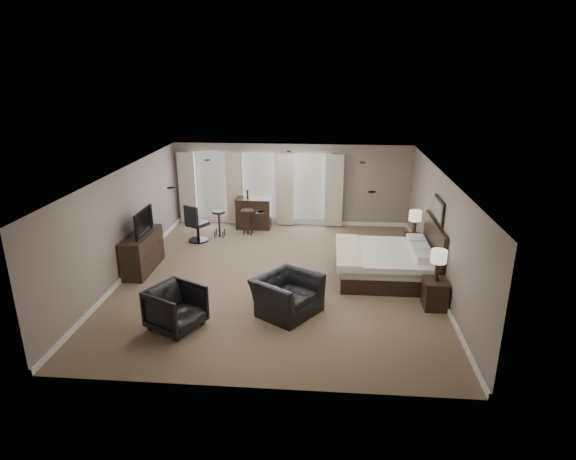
# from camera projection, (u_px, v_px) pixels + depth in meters

# --- Properties ---
(room) EXTENTS (7.60, 8.60, 2.64)m
(room) POSITION_uv_depth(u_px,v_px,m) (278.00, 227.00, 11.32)
(room) COLOR brown
(room) RESTS_ON ground
(window_bay) EXTENTS (5.25, 0.20, 2.30)m
(window_bay) POSITION_uv_depth(u_px,v_px,m) (260.00, 188.00, 15.30)
(window_bay) COLOR silver
(window_bay) RESTS_ON room
(bed) EXTENTS (2.27, 2.16, 1.44)m
(bed) POSITION_uv_depth(u_px,v_px,m) (386.00, 250.00, 11.52)
(bed) COLOR silver
(bed) RESTS_ON ground
(nightstand_near) EXTENTS (0.47, 0.57, 0.63)m
(nightstand_near) POSITION_uv_depth(u_px,v_px,m) (435.00, 294.00, 10.22)
(nightstand_near) COLOR black
(nightstand_near) RESTS_ON ground
(nightstand_far) EXTENTS (0.46, 0.56, 0.61)m
(nightstand_far) POSITION_uv_depth(u_px,v_px,m) (413.00, 246.00, 12.95)
(nightstand_far) COLOR black
(nightstand_far) RESTS_ON ground
(lamp_near) EXTENTS (0.33, 0.33, 0.68)m
(lamp_near) POSITION_uv_depth(u_px,v_px,m) (438.00, 266.00, 10.01)
(lamp_near) COLOR beige
(lamp_near) RESTS_ON nightstand_near
(lamp_far) EXTENTS (0.33, 0.33, 0.68)m
(lamp_far) POSITION_uv_depth(u_px,v_px,m) (415.00, 223.00, 12.74)
(lamp_far) COLOR beige
(lamp_far) RESTS_ON nightstand_far
(wall_art) EXTENTS (0.04, 0.96, 0.56)m
(wall_art) POSITION_uv_depth(u_px,v_px,m) (438.00, 210.00, 11.10)
(wall_art) COLOR slate
(wall_art) RESTS_ON room
(dresser) EXTENTS (0.53, 1.65, 0.96)m
(dresser) POSITION_uv_depth(u_px,v_px,m) (142.00, 252.00, 12.05)
(dresser) COLOR black
(dresser) RESTS_ON ground
(tv) EXTENTS (0.63, 1.09, 0.14)m
(tv) POSITION_uv_depth(u_px,v_px,m) (140.00, 231.00, 11.87)
(tv) COLOR black
(tv) RESTS_ON dresser
(armchair_near) EXTENTS (1.39, 1.49, 1.10)m
(armchair_near) POSITION_uv_depth(u_px,v_px,m) (287.00, 288.00, 9.93)
(armchair_near) COLOR black
(armchair_near) RESTS_ON ground
(armchair_far) EXTENTS (1.19, 1.22, 0.95)m
(armchair_far) POSITION_uv_depth(u_px,v_px,m) (176.00, 306.00, 9.36)
(armchair_far) COLOR black
(armchair_far) RESTS_ON ground
(bar_counter) EXTENTS (1.12, 0.58, 0.98)m
(bar_counter) POSITION_uv_depth(u_px,v_px,m) (254.00, 213.00, 15.18)
(bar_counter) COLOR black
(bar_counter) RESTS_ON ground
(bar_stool_left) EXTENTS (0.40, 0.40, 0.82)m
(bar_stool_left) POSITION_uv_depth(u_px,v_px,m) (219.00, 224.00, 14.40)
(bar_stool_left) COLOR black
(bar_stool_left) RESTS_ON ground
(bar_stool_right) EXTENTS (0.44, 0.44, 0.79)m
(bar_stool_right) POSITION_uv_depth(u_px,v_px,m) (248.00, 222.00, 14.62)
(bar_stool_right) COLOR black
(bar_stool_right) RESTS_ON ground
(desk_chair) EXTENTS (0.78, 0.78, 1.13)m
(desk_chair) POSITION_uv_depth(u_px,v_px,m) (198.00, 223.00, 14.01)
(desk_chair) COLOR black
(desk_chair) RESTS_ON ground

